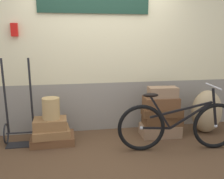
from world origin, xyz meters
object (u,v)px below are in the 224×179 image
object	(u,v)px
suitcase_0	(53,139)
suitcase_1	(51,132)
suitcase_4	(162,120)
suitcase_5	(162,112)
suitcase_6	(161,102)
burlap_sack	(207,111)
suitcase_2	(50,123)
suitcase_3	(160,130)
luggage_trolley	(20,125)
suitcase_7	(163,92)
bicycle	(179,125)
wicker_basket	(51,108)

from	to	relation	value
suitcase_0	suitcase_1	world-z (taller)	suitcase_1
suitcase_4	suitcase_5	bearing A→B (deg)	-138.79
suitcase_6	burlap_sack	bearing A→B (deg)	3.14
suitcase_2	suitcase_3	distance (m)	1.77
suitcase_4	suitcase_3	bearing A→B (deg)	178.02
suitcase_1	luggage_trolley	bearing A→B (deg)	161.52
suitcase_7	luggage_trolley	size ratio (longest dim) A/B	0.35
suitcase_0	bicycle	xyz separation A→B (m)	(1.80, -0.56, 0.30)
suitcase_4	suitcase_2	bearing A→B (deg)	-178.66
suitcase_5	suitcase_0	bearing A→B (deg)	-175.75
suitcase_0	suitcase_5	size ratio (longest dim) A/B	1.02
suitcase_5	bicycle	xyz separation A→B (m)	(0.06, -0.53, -0.05)
suitcase_5	burlap_sack	distance (m)	0.82
wicker_basket	luggage_trolley	distance (m)	0.56
suitcase_0	suitcase_1	distance (m)	0.13
suitcase_0	wicker_basket	world-z (taller)	wicker_basket
suitcase_0	suitcase_6	size ratio (longest dim) A/B	1.19
suitcase_0	suitcase_3	world-z (taller)	suitcase_3
wicker_basket	burlap_sack	world-z (taller)	burlap_sack
suitcase_1	suitcase_3	world-z (taller)	suitcase_1
suitcase_6	wicker_basket	distance (m)	1.74
burlap_sack	bicycle	size ratio (longest dim) A/B	0.41
suitcase_7	wicker_basket	bearing A→B (deg)	-175.64
suitcase_5	wicker_basket	bearing A→B (deg)	-175.18
suitcase_3	suitcase_6	world-z (taller)	suitcase_6
wicker_basket	suitcase_0	bearing A→B (deg)	70.73
suitcase_2	suitcase_0	bearing A→B (deg)	36.66
suitcase_6	bicycle	xyz separation A→B (m)	(0.06, -0.56, -0.20)
suitcase_0	suitcase_5	world-z (taller)	suitcase_5
suitcase_3	suitcase_4	distance (m)	0.18
suitcase_1	wicker_basket	distance (m)	0.37
wicker_basket	suitcase_1	bearing A→B (deg)	-130.31
suitcase_1	bicycle	size ratio (longest dim) A/B	0.31
suitcase_4	luggage_trolley	world-z (taller)	luggage_trolley
suitcase_1	luggage_trolley	distance (m)	0.49
suitcase_0	suitcase_7	size ratio (longest dim) A/B	1.39
suitcase_2	suitcase_7	size ratio (longest dim) A/B	1.05
suitcase_1	suitcase_0	bearing A→B (deg)	55.82
suitcase_5	suitcase_6	bearing A→B (deg)	107.32
luggage_trolley	suitcase_7	bearing A→B (deg)	-2.55
suitcase_6	luggage_trolley	bearing A→B (deg)	-179.19
suitcase_0	wicker_basket	size ratio (longest dim) A/B	2.02
suitcase_1	burlap_sack	bearing A→B (deg)	-3.79
suitcase_3	bicycle	bearing A→B (deg)	-81.39
suitcase_0	suitcase_4	size ratio (longest dim) A/B	1.05
bicycle	suitcase_5	bearing A→B (deg)	96.04
suitcase_7	suitcase_6	bearing A→B (deg)	130.45
burlap_sack	suitcase_3	bearing A→B (deg)	-178.56
suitcase_4	burlap_sack	bearing A→B (deg)	2.62
wicker_basket	suitcase_6	bearing A→B (deg)	0.79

